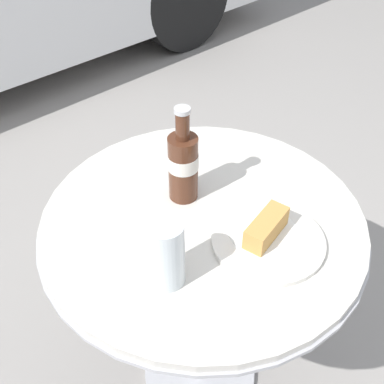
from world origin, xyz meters
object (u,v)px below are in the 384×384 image
(bistro_table, at_px, (202,257))
(lunch_plate_near, at_px, (268,237))
(cola_bottle_left, at_px, (183,164))
(drinking_glass, at_px, (166,256))

(bistro_table, xyz_separation_m, lunch_plate_near, (0.05, -0.15, 0.15))
(bistro_table, bearing_deg, cola_bottle_left, 79.61)
(cola_bottle_left, distance_m, drinking_glass, 0.26)
(cola_bottle_left, distance_m, lunch_plate_near, 0.25)
(lunch_plate_near, bearing_deg, bistro_table, 107.92)
(cola_bottle_left, relative_size, lunch_plate_near, 0.98)
(cola_bottle_left, height_order, lunch_plate_near, cola_bottle_left)
(bistro_table, height_order, cola_bottle_left, cola_bottle_left)
(cola_bottle_left, xyz_separation_m, lunch_plate_near, (0.03, -0.24, -0.08))
(cola_bottle_left, bearing_deg, drinking_glass, -138.73)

